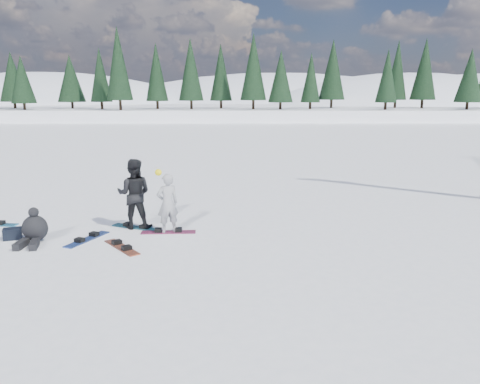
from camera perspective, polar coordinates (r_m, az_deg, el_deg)
name	(u,v)px	position (r m, az deg, el deg)	size (l,w,h in m)	color
ground	(145,253)	(11.62, -11.54, -7.34)	(420.00, 420.00, 0.00)	white
alpine_backdrop	(204,134)	(201.19, -4.42, 7.01)	(412.50, 227.00, 53.20)	white
snowboarder_woman	(167,203)	(12.93, -8.84, -1.35)	(0.72, 0.63, 1.81)	#AFAFB5
snowboarder_man	(134,194)	(13.54, -12.78, -0.22)	(0.97, 0.76, 2.00)	black
seated_rider	(34,229)	(13.22, -23.81, -4.16)	(0.71, 1.11, 0.92)	black
gear_bag	(12,234)	(13.79, -26.00, -4.59)	(0.45, 0.30, 0.30)	black
snowboard_woman	(168,232)	(13.15, -8.71, -4.86)	(1.50, 0.28, 0.03)	#8F1F4E
snowboard_man	(136,227)	(13.78, -12.59, -4.22)	(1.50, 0.28, 0.03)	#176C82
snowboard_loose_b	(122,247)	(12.14, -14.22, -6.55)	(1.50, 0.28, 0.03)	brown
snowboard_loose_a	(87,239)	(13.03, -18.14, -5.50)	(1.50, 0.28, 0.03)	navy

